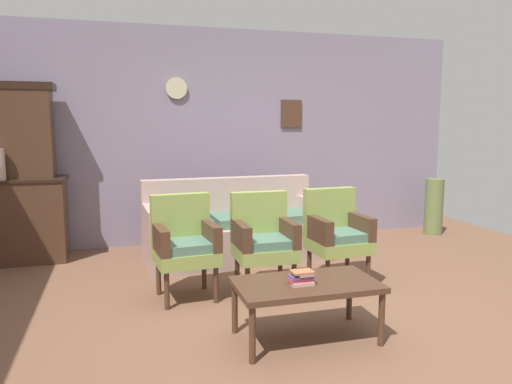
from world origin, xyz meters
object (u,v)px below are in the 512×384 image
Objects in this scene: armchair_near_cabinet at (263,238)px; coffee_table at (306,288)px; armchair_near_couch_end at (185,242)px; book_stack_on_table at (302,277)px; floral_couch at (235,231)px; side_cabinet at (13,220)px; floor_vase_by_wall at (434,207)px; armchair_row_middle at (336,232)px.

coffee_table is (0.00, -1.03, -0.12)m from armchair_near_cabinet.
armchair_near_couch_end is 0.90× the size of coffee_table.
book_stack_on_table is (-0.05, -1.08, -0.03)m from armchair_near_cabinet.
floral_couch is 1.29m from armchair_near_couch_end.
coffee_table is at bearing -48.92° from side_cabinet.
armchair_near_cabinet is 5.45× the size of book_stack_on_table.
floral_couch is 2.98m from floor_vase_by_wall.
floral_couch is 2.64× the size of floor_vase_by_wall.
armchair_row_middle is at bearing -145.01° from floor_vase_by_wall.
coffee_table is (0.70, -1.09, -0.12)m from armchair_near_couch_end.
floor_vase_by_wall is (2.94, 0.47, 0.06)m from floral_couch.
armchair_near_cabinet is at bearing -151.64° from floor_vase_by_wall.
floral_couch is 12.28× the size of book_stack_on_table.
coffee_table is (-0.00, -2.15, 0.05)m from floral_couch.
armchair_near_cabinet is at bearing -35.49° from side_cabinet.
side_cabinet is 2.33m from armchair_near_couch_end.
armchair_near_couch_end and armchair_near_cabinet have the same top height.
side_cabinet is 1.28× the size of armchair_near_cabinet.
armchair_row_middle reaches higher than floor_vase_by_wall.
side_cabinet is 1.28× the size of armchair_near_couch_end.
coffee_table is at bearing -89.82° from armchair_near_cabinet.
floral_couch is at bearing 124.45° from armchair_row_middle.
armchair_near_cabinet reaches higher than coffee_table.
book_stack_on_table is at bearing -125.11° from armchair_row_middle.
side_cabinet is at bearing 166.51° from floral_couch.
armchair_row_middle is at bearing 55.66° from coffee_table.
armchair_row_middle is (0.74, 0.05, 0.00)m from armchair_near_cabinet.
floor_vase_by_wall is at bearing 34.99° from armchair_row_middle.
side_cabinet reaches higher than armchair_row_middle.
floor_vase_by_wall is (2.94, 1.59, -0.11)m from armchair_near_cabinet.
armchair_row_middle is at bearing -27.85° from side_cabinet.
floral_couch and armchair_near_cabinet have the same top height.
floral_couch is 2.15m from coffee_table.
floor_vase_by_wall is (2.99, 2.67, -0.09)m from book_stack_on_table.
floor_vase_by_wall is at bearing -1.08° from side_cabinet.
floor_vase_by_wall is at bearing 22.81° from armchair_near_couch_end.
armchair_near_cabinet is 1.17× the size of floor_vase_by_wall.
floor_vase_by_wall reaches higher than book_stack_on_table.
side_cabinet reaches higher than book_stack_on_table.
floral_couch and armchair_row_middle have the same top height.
armchair_near_couch_end is 5.45× the size of book_stack_on_table.
book_stack_on_table is (2.32, -2.77, 0.00)m from side_cabinet.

